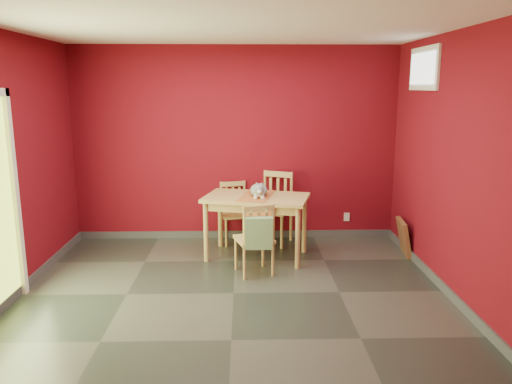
{
  "coord_description": "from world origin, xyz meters",
  "views": [
    {
      "loc": [
        0.12,
        -4.95,
        2.14
      ],
      "look_at": [
        0.25,
        0.45,
        1.0
      ],
      "focal_mm": 35.0,
      "sensor_mm": 36.0,
      "label": 1
    }
  ],
  "objects_px": {
    "chair_far_left": "(235,212)",
    "cat": "(259,188)",
    "tote_bag": "(259,233)",
    "picture_frame": "(404,237)",
    "chair_far_right": "(274,207)",
    "chair_near": "(255,238)",
    "dining_table": "(256,204)"
  },
  "relations": [
    {
      "from": "chair_far_left",
      "to": "cat",
      "type": "bearing_deg",
      "value": -64.84
    },
    {
      "from": "tote_bag",
      "to": "picture_frame",
      "type": "xyz_separation_m",
      "value": [
        1.91,
        0.86,
        -0.33
      ]
    },
    {
      "from": "chair_far_right",
      "to": "chair_far_left",
      "type": "bearing_deg",
      "value": 176.36
    },
    {
      "from": "chair_far_left",
      "to": "chair_near",
      "type": "bearing_deg",
      "value": -78.6
    },
    {
      "from": "chair_far_left",
      "to": "chair_far_right",
      "type": "relative_size",
      "value": 0.85
    },
    {
      "from": "chair_far_left",
      "to": "chair_far_right",
      "type": "xyz_separation_m",
      "value": [
        0.55,
        -0.03,
        0.07
      ]
    },
    {
      "from": "chair_far_right",
      "to": "cat",
      "type": "height_order",
      "value": "cat"
    },
    {
      "from": "picture_frame",
      "to": "chair_far_right",
      "type": "bearing_deg",
      "value": 161.03
    },
    {
      "from": "chair_near",
      "to": "picture_frame",
      "type": "bearing_deg",
      "value": 18.62
    },
    {
      "from": "tote_bag",
      "to": "cat",
      "type": "distance_m",
      "value": 0.87
    },
    {
      "from": "dining_table",
      "to": "picture_frame",
      "type": "relative_size",
      "value": 3.02
    },
    {
      "from": "chair_near",
      "to": "tote_bag",
      "type": "bearing_deg",
      "value": -79.32
    },
    {
      "from": "dining_table",
      "to": "picture_frame",
      "type": "distance_m",
      "value": 1.97
    },
    {
      "from": "chair_near",
      "to": "cat",
      "type": "bearing_deg",
      "value": 84.25
    },
    {
      "from": "chair_far_left",
      "to": "tote_bag",
      "type": "height_order",
      "value": "chair_far_left"
    },
    {
      "from": "chair_far_left",
      "to": "tote_bag",
      "type": "bearing_deg",
      "value": -78.7
    },
    {
      "from": "dining_table",
      "to": "chair_far_right",
      "type": "height_order",
      "value": "chair_far_right"
    },
    {
      "from": "dining_table",
      "to": "picture_frame",
      "type": "bearing_deg",
      "value": 1.4
    },
    {
      "from": "chair_far_right",
      "to": "dining_table",
      "type": "bearing_deg",
      "value": -113.27
    },
    {
      "from": "chair_far_left",
      "to": "picture_frame",
      "type": "relative_size",
      "value": 1.79
    },
    {
      "from": "chair_far_right",
      "to": "cat",
      "type": "bearing_deg",
      "value": -110.41
    },
    {
      "from": "chair_far_right",
      "to": "tote_bag",
      "type": "bearing_deg",
      "value": -100.17
    },
    {
      "from": "chair_far_left",
      "to": "picture_frame",
      "type": "distance_m",
      "value": 2.29
    },
    {
      "from": "chair_far_right",
      "to": "chair_near",
      "type": "bearing_deg",
      "value": -103.54
    },
    {
      "from": "chair_far_left",
      "to": "tote_bag",
      "type": "relative_size",
      "value": 1.97
    },
    {
      "from": "dining_table",
      "to": "chair_far_right",
      "type": "relative_size",
      "value": 1.44
    },
    {
      "from": "chair_far_right",
      "to": "picture_frame",
      "type": "bearing_deg",
      "value": -18.97
    },
    {
      "from": "tote_bag",
      "to": "dining_table",
      "type": "bearing_deg",
      "value": 90.56
    },
    {
      "from": "chair_far_left",
      "to": "tote_bag",
      "type": "distance_m",
      "value": 1.5
    },
    {
      "from": "chair_far_left",
      "to": "cat",
      "type": "relative_size",
      "value": 1.89
    },
    {
      "from": "chair_near",
      "to": "picture_frame",
      "type": "relative_size",
      "value": 1.82
    },
    {
      "from": "dining_table",
      "to": "chair_near",
      "type": "bearing_deg",
      "value": -92.87
    }
  ]
}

